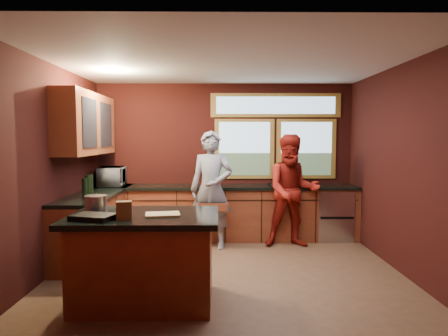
{
  "coord_description": "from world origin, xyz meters",
  "views": [
    {
      "loc": [
        -0.1,
        -5.1,
        1.75
      ],
      "look_at": [
        -0.03,
        0.4,
        1.33
      ],
      "focal_mm": 32.0,
      "sensor_mm": 36.0,
      "label": 1
    }
  ],
  "objects_px": {
    "island": "(145,258)",
    "person_grey": "(211,190)",
    "cutting_board": "(163,214)",
    "person_red": "(292,191)",
    "stock_pot": "(96,204)"
  },
  "relations": [
    {
      "from": "island",
      "to": "person_grey",
      "type": "height_order",
      "value": "person_grey"
    },
    {
      "from": "cutting_board",
      "to": "person_red",
      "type": "bearing_deg",
      "value": 51.6
    },
    {
      "from": "person_grey",
      "to": "stock_pot",
      "type": "height_order",
      "value": "person_grey"
    },
    {
      "from": "cutting_board",
      "to": "stock_pot",
      "type": "xyz_separation_m",
      "value": [
        -0.75,
        0.2,
        0.08
      ]
    },
    {
      "from": "stock_pot",
      "to": "cutting_board",
      "type": "bearing_deg",
      "value": -14.93
    },
    {
      "from": "island",
      "to": "stock_pot",
      "type": "height_order",
      "value": "stock_pot"
    },
    {
      "from": "person_grey",
      "to": "cutting_board",
      "type": "xyz_separation_m",
      "value": [
        -0.46,
        -2.17,
        0.03
      ]
    },
    {
      "from": "person_grey",
      "to": "person_red",
      "type": "bearing_deg",
      "value": 12.69
    },
    {
      "from": "island",
      "to": "person_red",
      "type": "bearing_deg",
      "value": 47.91
    },
    {
      "from": "cutting_board",
      "to": "stock_pot",
      "type": "height_order",
      "value": "stock_pot"
    },
    {
      "from": "person_grey",
      "to": "stock_pot",
      "type": "bearing_deg",
      "value": -111.25
    },
    {
      "from": "person_grey",
      "to": "person_red",
      "type": "distance_m",
      "value": 1.3
    },
    {
      "from": "island",
      "to": "cutting_board",
      "type": "bearing_deg",
      "value": -14.04
    },
    {
      "from": "island",
      "to": "cutting_board",
      "type": "relative_size",
      "value": 4.43
    },
    {
      "from": "cutting_board",
      "to": "person_grey",
      "type": "bearing_deg",
      "value": 77.95
    }
  ]
}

